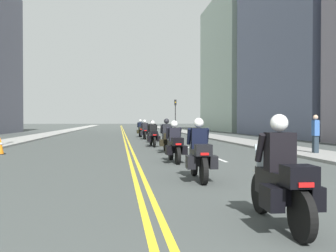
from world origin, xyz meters
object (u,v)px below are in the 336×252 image
motorcycle_1 (199,155)px  motorcycle_6 (145,131)px  traffic_cone_0 (0,146)px  motorcycle_7 (140,130)px  motorcycle_3 (167,139)px  motorcycle_0 (282,181)px  motorcycle_2 (175,145)px  traffic_light_far (175,109)px  pedestrian_0 (315,134)px  motorcycle_5 (152,133)px  motorcycle_4 (153,136)px

motorcycle_1 → motorcycle_6: 21.14m
traffic_cone_0 → motorcycle_7: bearing=66.3°
motorcycle_1 → motorcycle_3: (0.23, 8.31, 0.01)m
motorcycle_0 → motorcycle_2: (-0.29, 8.35, -0.04)m
traffic_light_far → motorcycle_3: bearing=-99.5°
motorcycle_0 → motorcycle_2: motorcycle_0 is taller
motorcycle_1 → motorcycle_7: bearing=93.0°
motorcycle_6 → traffic_light_far: bearing=73.7°
motorcycle_2 → traffic_cone_0: size_ratio=2.66×
motorcycle_0 → traffic_light_far: size_ratio=0.48×
pedestrian_0 → traffic_light_far: bearing=8.4°
motorcycle_2 → motorcycle_6: bearing=88.3°
motorcycle_0 → motorcycle_6: bearing=92.4°
motorcycle_7 → motorcycle_2: bearing=-91.5°
motorcycle_1 → motorcycle_5: bearing=91.8°
motorcycle_0 → motorcycle_3: (-0.04, 12.59, -0.00)m
motorcycle_6 → traffic_cone_0: (-7.54, -12.80, -0.27)m
motorcycle_1 → pedestrian_0: pedestrian_0 is taller
motorcycle_0 → motorcycle_7: (-0.34, 29.49, -0.01)m
motorcycle_2 → motorcycle_3: (0.25, 4.23, 0.04)m
motorcycle_1 → pedestrian_0: 8.87m
motorcycle_2 → motorcycle_7: (-0.05, 21.14, 0.04)m
motorcycle_5 → traffic_cone_0: (-7.77, -8.33, -0.26)m
motorcycle_6 → motorcycle_5: bearing=-87.5°
motorcycle_0 → motorcycle_5: (0.02, 20.94, -0.02)m
motorcycle_3 → motorcycle_7: 16.91m
motorcycle_6 → pedestrian_0: pedestrian_0 is taller
motorcycle_4 → motorcycle_6: (0.12, 8.68, 0.02)m
traffic_cone_0 → pedestrian_0: bearing=-9.7°
motorcycle_2 → traffic_light_far: bearing=79.7°
motorcycle_2 → motorcycle_3: size_ratio=0.95×
motorcycle_0 → traffic_light_far: traffic_light_far is taller
motorcycle_1 → motorcycle_2: motorcycle_1 is taller
traffic_cone_0 → motorcycle_6: bearing=59.5°
pedestrian_0 → motorcycle_0: bearing=155.2°
motorcycle_6 → motorcycle_4: bearing=-91.3°
motorcycle_4 → motorcycle_7: bearing=87.8°
motorcycle_4 → pedestrian_0: pedestrian_0 is taller
motorcycle_0 → motorcycle_3: 12.59m
motorcycle_0 → traffic_cone_0: 14.81m
motorcycle_3 → pedestrian_0: 6.81m
traffic_cone_0 → traffic_light_far: (13.26, 33.10, 2.73)m
motorcycle_4 → traffic_cone_0: motorcycle_4 is taller
motorcycle_2 → traffic_light_far: (5.80, 37.36, 2.49)m
motorcycle_4 → motorcycle_5: size_ratio=1.06×
pedestrian_0 → motorcycle_4: bearing=52.7°
motorcycle_7 → pedestrian_0: size_ratio=1.24×
traffic_cone_0 → pedestrian_0: (14.09, -2.41, 0.54)m
motorcycle_6 → traffic_cone_0: bearing=-121.1°
motorcycle_0 → traffic_cone_0: bearing=123.5°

